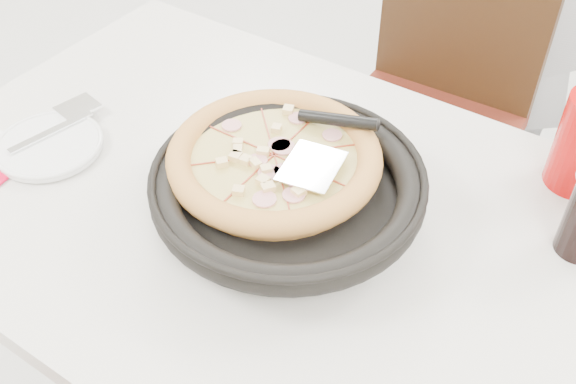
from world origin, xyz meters
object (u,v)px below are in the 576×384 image
Objects in this scene: main_table at (269,336)px; side_plate at (49,146)px; chair_far at (421,127)px; pizza_pan at (288,196)px; pizza at (274,166)px.

side_plate is (-0.37, -0.11, 0.38)m from main_table.
pizza_pan is (0.06, -0.67, 0.32)m from chair_far.
main_table is 6.69× the size of side_plate.
pizza_pan is 1.17× the size of pizza.
main_table is at bearing 88.16° from chair_far.
main_table is 0.42m from pizza_pan.
main_table is 0.55m from side_plate.
side_plate reaches higher than main_table.
main_table is 1.26× the size of chair_far.
pizza reaches higher than pizza_pan.
chair_far is at bearing 90.19° from main_table.
pizza is (0.01, 0.02, 0.44)m from main_table.
pizza_pan is 0.06m from pizza.
pizza is (-0.04, 0.03, 0.02)m from pizza_pan.
side_plate is at bearing -167.30° from pizza_pan.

